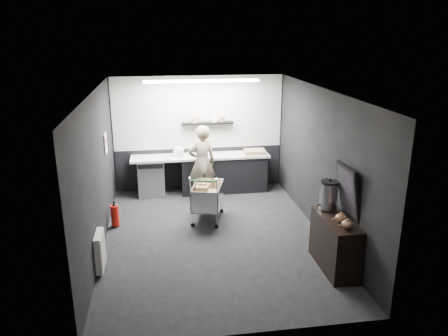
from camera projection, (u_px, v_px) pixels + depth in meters
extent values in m
plane|color=black|center=(214.00, 237.00, 8.12)|extent=(5.50, 5.50, 0.00)
plane|color=white|center=(213.00, 91.00, 7.31)|extent=(5.50, 5.50, 0.00)
plane|color=black|center=(199.00, 133.00, 10.31)|extent=(5.50, 0.00, 5.50)
plane|color=black|center=(244.00, 238.00, 5.13)|extent=(5.50, 0.00, 5.50)
plane|color=black|center=(97.00, 173.00, 7.43)|extent=(0.00, 5.50, 5.50)
plane|color=black|center=(322.00, 163.00, 8.01)|extent=(0.00, 5.50, 5.50)
cube|color=silver|center=(198.00, 113.00, 10.14)|extent=(3.95, 0.02, 1.70)
cube|color=black|center=(199.00, 168.00, 10.55)|extent=(3.95, 0.02, 1.00)
cube|color=black|center=(208.00, 123.00, 10.13)|extent=(1.20, 0.22, 0.04)
cylinder|color=white|center=(258.00, 98.00, 10.24)|extent=(0.20, 0.03, 0.20)
cube|color=white|center=(106.00, 143.00, 8.60)|extent=(0.02, 0.30, 0.40)
cube|color=red|center=(106.00, 140.00, 8.58)|extent=(0.02, 0.22, 0.10)
cube|color=white|center=(100.00, 251.00, 6.89)|extent=(0.10, 0.50, 0.60)
cube|color=white|center=(202.00, 81.00, 9.06)|extent=(2.40, 0.20, 0.04)
cube|color=black|center=(224.00, 174.00, 10.36)|extent=(2.00, 0.56, 0.85)
cube|color=silver|center=(200.00, 157.00, 10.14)|extent=(3.20, 0.60, 0.05)
cube|color=#9EA0A5|center=(151.00, 177.00, 10.11)|extent=(0.60, 0.58, 0.85)
cube|color=black|center=(151.00, 166.00, 9.72)|extent=(0.56, 0.02, 0.10)
imported|color=#C2B59A|center=(202.00, 163.00, 9.72)|extent=(0.68, 0.50, 1.71)
cube|color=silver|center=(208.00, 205.00, 8.79)|extent=(0.76, 0.96, 0.02)
cube|color=silver|center=(194.00, 196.00, 8.69)|extent=(0.25, 0.82, 0.45)
cube|color=silver|center=(221.00, 195.00, 8.76)|extent=(0.25, 0.82, 0.45)
cube|color=silver|center=(210.00, 203.00, 8.34)|extent=(0.53, 0.17, 0.45)
cube|color=silver|center=(205.00, 188.00, 9.12)|extent=(0.53, 0.17, 0.45)
cylinder|color=silver|center=(198.00, 220.00, 8.44)|extent=(0.02, 0.02, 0.30)
cylinder|color=silver|center=(222.00, 219.00, 8.50)|extent=(0.02, 0.02, 0.30)
cylinder|color=silver|center=(195.00, 205.00, 9.16)|extent=(0.02, 0.02, 0.30)
cylinder|color=silver|center=(217.00, 204.00, 9.23)|extent=(0.02, 0.02, 0.30)
cylinder|color=green|center=(210.00, 181.00, 8.14)|extent=(0.54, 0.18, 0.03)
cube|color=brown|center=(201.00, 195.00, 8.81)|extent=(0.31, 0.35, 0.38)
cube|color=brown|center=(215.00, 199.00, 8.64)|extent=(0.29, 0.33, 0.34)
cylinder|color=black|center=(198.00, 226.00, 8.48)|extent=(0.08, 0.05, 0.08)
cylinder|color=black|center=(195.00, 211.00, 9.20)|extent=(0.08, 0.05, 0.08)
cylinder|color=black|center=(222.00, 225.00, 8.54)|extent=(0.08, 0.05, 0.08)
cylinder|color=black|center=(217.00, 210.00, 9.27)|extent=(0.08, 0.05, 0.08)
cube|color=black|center=(335.00, 243.00, 6.96)|extent=(0.43, 1.14, 0.86)
cylinder|color=silver|center=(329.00, 196.00, 7.12)|extent=(0.29, 0.29, 0.44)
cylinder|color=black|center=(330.00, 182.00, 7.05)|extent=(0.29, 0.29, 0.04)
sphere|color=black|center=(330.00, 180.00, 7.04)|extent=(0.05, 0.05, 0.05)
ellipsoid|color=brown|center=(341.00, 218.00, 6.68)|extent=(0.17, 0.17, 0.14)
ellipsoid|color=brown|center=(347.00, 225.00, 6.45)|extent=(0.17, 0.17, 0.14)
cube|color=black|center=(348.00, 192.00, 6.78)|extent=(0.20, 0.67, 0.85)
cube|color=black|center=(347.00, 192.00, 6.77)|extent=(0.14, 0.57, 0.73)
cylinder|color=red|center=(115.00, 216.00, 8.49)|extent=(0.15, 0.15, 0.41)
cone|color=black|center=(114.00, 204.00, 8.42)|extent=(0.10, 0.10, 0.06)
cylinder|color=black|center=(114.00, 203.00, 8.41)|extent=(0.03, 0.03, 0.06)
cube|color=#A38257|center=(255.00, 152.00, 10.26)|extent=(0.49, 0.38, 0.10)
cylinder|color=silver|center=(178.00, 152.00, 10.03)|extent=(0.22, 0.22, 0.22)
cube|color=white|center=(179.00, 153.00, 9.99)|extent=(0.23, 0.20, 0.18)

